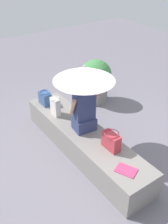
{
  "coord_description": "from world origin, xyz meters",
  "views": [
    {
      "loc": [
        -2.89,
        2.04,
        3.08
      ],
      "look_at": [
        0.02,
        -0.02,
        0.8
      ],
      "focal_mm": 42.78,
      "sensor_mm": 36.0,
      "label": 1
    }
  ],
  "objects_px": {
    "tote_bag_canvas": "(111,141)",
    "planter_near": "(96,80)",
    "handbag_black": "(45,98)",
    "magazine": "(126,170)",
    "shoulder_bag_spare": "(55,106)",
    "parasol": "(84,74)",
    "person_seated": "(84,109)"
  },
  "relations": [
    {
      "from": "tote_bag_canvas",
      "to": "planter_near",
      "type": "relative_size",
      "value": 0.31
    },
    {
      "from": "handbag_black",
      "to": "magazine",
      "type": "distance_m",
      "value": 2.21
    },
    {
      "from": "tote_bag_canvas",
      "to": "magazine",
      "type": "distance_m",
      "value": 0.52
    },
    {
      "from": "shoulder_bag_spare",
      "to": "magazine",
      "type": "height_order",
      "value": "shoulder_bag_spare"
    },
    {
      "from": "handbag_black",
      "to": "tote_bag_canvas",
      "type": "xyz_separation_m",
      "value": [
        -1.72,
        -0.18,
        0.01
      ]
    },
    {
      "from": "handbag_black",
      "to": "magazine",
      "type": "height_order",
      "value": "handbag_black"
    },
    {
      "from": "parasol",
      "to": "tote_bag_canvas",
      "type": "height_order",
      "value": "parasol"
    },
    {
      "from": "parasol",
      "to": "shoulder_bag_spare",
      "type": "height_order",
      "value": "parasol"
    },
    {
      "from": "shoulder_bag_spare",
      "to": "person_seated",
      "type": "bearing_deg",
      "value": -165.58
    },
    {
      "from": "tote_bag_canvas",
      "to": "shoulder_bag_spare",
      "type": "height_order",
      "value": "shoulder_bag_spare"
    },
    {
      "from": "person_seated",
      "to": "handbag_black",
      "type": "xyz_separation_m",
      "value": [
        1.09,
        0.14,
        -0.26
      ]
    },
    {
      "from": "tote_bag_canvas",
      "to": "magazine",
      "type": "height_order",
      "value": "tote_bag_canvas"
    },
    {
      "from": "planter_near",
      "to": "handbag_black",
      "type": "bearing_deg",
      "value": 97.21
    },
    {
      "from": "shoulder_bag_spare",
      "to": "magazine",
      "type": "bearing_deg",
      "value": -177.52
    },
    {
      "from": "handbag_black",
      "to": "magazine",
      "type": "xyz_separation_m",
      "value": [
        -2.21,
        -0.05,
        -0.12
      ]
    },
    {
      "from": "person_seated",
      "to": "parasol",
      "type": "relative_size",
      "value": 0.83
    },
    {
      "from": "person_seated",
      "to": "parasol",
      "type": "xyz_separation_m",
      "value": [
        0.09,
        -0.06,
        0.56
      ]
    },
    {
      "from": "parasol",
      "to": "magazine",
      "type": "height_order",
      "value": "parasol"
    },
    {
      "from": "tote_bag_canvas",
      "to": "magazine",
      "type": "relative_size",
      "value": 1.09
    },
    {
      "from": "magazine",
      "to": "person_seated",
      "type": "bearing_deg",
      "value": -28.7
    },
    {
      "from": "handbag_black",
      "to": "planter_near",
      "type": "bearing_deg",
      "value": -82.79
    },
    {
      "from": "person_seated",
      "to": "magazine",
      "type": "height_order",
      "value": "person_seated"
    },
    {
      "from": "parasol",
      "to": "shoulder_bag_spare",
      "type": "relative_size",
      "value": 3.12
    },
    {
      "from": "parasol",
      "to": "planter_near",
      "type": "xyz_separation_m",
      "value": [
        1.17,
        -1.14,
        -0.88
      ]
    },
    {
      "from": "person_seated",
      "to": "parasol",
      "type": "distance_m",
      "value": 0.57
    },
    {
      "from": "handbag_black",
      "to": "shoulder_bag_spare",
      "type": "height_order",
      "value": "shoulder_bag_spare"
    },
    {
      "from": "tote_bag_canvas",
      "to": "shoulder_bag_spare",
      "type": "distance_m",
      "value": 1.3
    },
    {
      "from": "tote_bag_canvas",
      "to": "magazine",
      "type": "xyz_separation_m",
      "value": [
        -0.48,
        0.13,
        -0.13
      ]
    },
    {
      "from": "magazine",
      "to": "parasol",
      "type": "bearing_deg",
      "value": -31.32
    },
    {
      "from": "parasol",
      "to": "planter_near",
      "type": "distance_m",
      "value": 1.86
    },
    {
      "from": "person_seated",
      "to": "parasol",
      "type": "height_order",
      "value": "parasol"
    },
    {
      "from": "handbag_black",
      "to": "tote_bag_canvas",
      "type": "height_order",
      "value": "tote_bag_canvas"
    }
  ]
}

